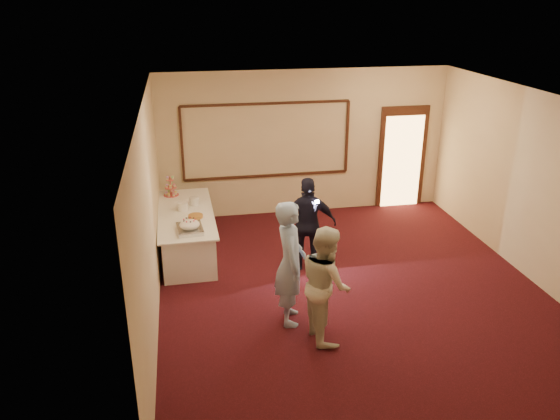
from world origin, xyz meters
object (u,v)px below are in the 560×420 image
object	(u,v)px
pavlova_tray	(190,226)
woman	(326,283)
cupcake_stand	(171,188)
man	(290,263)
plate_stack_b	(194,201)
buffet_table	(187,232)
plate_stack_a	(183,206)
tart	(196,217)
guest	(308,224)

from	to	relation	value
pavlova_tray	woman	size ratio (longest dim) A/B	0.36
cupcake_stand	pavlova_tray	bearing A→B (deg)	-80.36
man	plate_stack_b	bearing A→B (deg)	30.19
buffet_table	man	xyz separation A→B (m)	(1.38, -2.50, 0.53)
cupcake_stand	woman	xyz separation A→B (m)	(2.02, -3.91, -0.11)
plate_stack_a	buffet_table	bearing A→B (deg)	-70.37
pavlova_tray	woman	world-z (taller)	woman
plate_stack_b	woman	bearing A→B (deg)	-64.25
tart	guest	distance (m)	1.96
cupcake_stand	plate_stack_a	xyz separation A→B (m)	(0.21, -0.84, -0.07)
pavlova_tray	buffet_table	bearing A→B (deg)	93.60
woman	cupcake_stand	bearing A→B (deg)	22.24
guest	pavlova_tray	bearing A→B (deg)	0.89
man	pavlova_tray	bearing A→B (deg)	45.70
tart	woman	size ratio (longest dim) A/B	0.18
pavlova_tray	cupcake_stand	size ratio (longest dim) A/B	1.38
buffet_table	tart	world-z (taller)	tart
cupcake_stand	guest	distance (m)	2.97
plate_stack_b	cupcake_stand	bearing A→B (deg)	125.24
plate_stack_a	woman	size ratio (longest dim) A/B	0.12
man	cupcake_stand	bearing A→B (deg)	32.48
cupcake_stand	man	distance (m)	3.82
tart	pavlova_tray	bearing A→B (deg)	-101.82
guest	cupcake_stand	bearing A→B (deg)	-35.29
man	guest	xyz separation A→B (m)	(0.61, 1.52, -0.11)
plate_stack_a	guest	size ratio (longest dim) A/B	0.12
buffet_table	woman	size ratio (longest dim) A/B	1.55
buffet_table	guest	size ratio (longest dim) A/B	1.55
plate_stack_b	tart	bearing A→B (deg)	-90.15
plate_stack_b	buffet_table	bearing A→B (deg)	-115.17
cupcake_stand	man	xyz separation A→B (m)	(1.63, -3.45, -0.01)
plate_stack_b	plate_stack_a	bearing A→B (deg)	-129.97
plate_stack_b	guest	xyz separation A→B (m)	(1.83, -1.34, -0.04)
man	guest	world-z (taller)	man
pavlova_tray	tart	distance (m)	0.56
pavlova_tray	plate_stack_a	world-z (taller)	pavlova_tray
buffet_table	plate_stack_a	distance (m)	0.48
tart	plate_stack_b	bearing A→B (deg)	89.85
cupcake_stand	plate_stack_b	distance (m)	0.73
plate_stack_a	tart	bearing A→B (deg)	-62.92
buffet_table	pavlova_tray	world-z (taller)	pavlova_tray
pavlova_tray	man	xyz separation A→B (m)	(1.33, -1.67, 0.06)
plate_stack_b	guest	distance (m)	2.27
pavlova_tray	cupcake_stand	distance (m)	1.81
pavlova_tray	man	world-z (taller)	man
plate_stack_b	man	distance (m)	3.11
tart	guest	xyz separation A→B (m)	(1.83, -0.69, 0.01)
buffet_table	man	bearing A→B (deg)	-61.06
plate_stack_a	man	bearing A→B (deg)	-61.42
buffet_table	woman	world-z (taller)	woman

